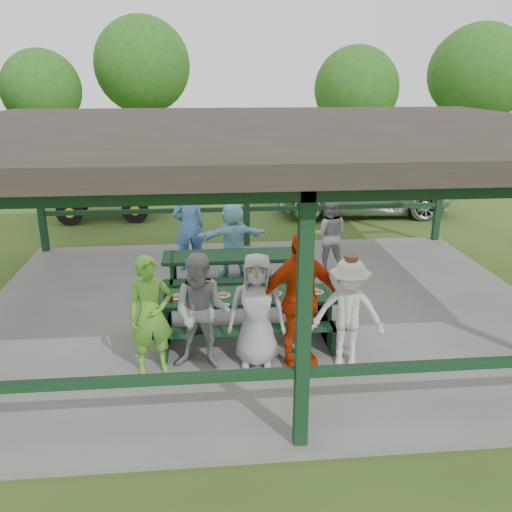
{
  "coord_description": "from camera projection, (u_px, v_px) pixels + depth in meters",
  "views": [
    {
      "loc": [
        -0.99,
        -8.9,
        4.06
      ],
      "look_at": [
        -0.16,
        -0.3,
        1.17
      ],
      "focal_mm": 38.0,
      "sensor_mm": 36.0,
      "label": 1
    }
  ],
  "objects": [
    {
      "name": "spectator_grey",
      "position": [
        329.0,
        235.0,
        11.33
      ],
      "size": [
        0.87,
        0.74,
        1.59
      ],
      "primitive_type": "imported",
      "rotation": [
        0.0,
        0.0,
        2.94
      ],
      "color": "gray",
      "rests_on": "concrete_slab"
    },
    {
      "name": "contestant_grey_mid",
      "position": [
        257.0,
        310.0,
        7.6
      ],
      "size": [
        0.87,
        0.63,
        1.66
      ],
      "primitive_type": "imported",
      "rotation": [
        0.0,
        0.0,
        -0.13
      ],
      "color": "gray",
      "rests_on": "concrete_slab"
    },
    {
      "name": "spectator_blue",
      "position": [
        189.0,
        227.0,
        11.4
      ],
      "size": [
        0.75,
        0.56,
        1.86
      ],
      "primitive_type": "imported",
      "rotation": [
        0.0,
        0.0,
        3.32
      ],
      "color": "#4672B7",
      "rests_on": "concrete_slab"
    },
    {
      "name": "contestant_green",
      "position": [
        151.0,
        315.0,
        7.39
      ],
      "size": [
        0.7,
        0.55,
        1.7
      ],
      "primitive_type": "imported",
      "rotation": [
        0.0,
        0.0,
        0.26
      ],
      "color": "#5CA92D",
      "rests_on": "concrete_slab"
    },
    {
      "name": "tree_left",
      "position": [
        142.0,
        65.0,
        24.13
      ],
      "size": [
        4.24,
        4.24,
        6.62
      ],
      "color": "#322014",
      "rests_on": "ground"
    },
    {
      "name": "contestant_white_fedora",
      "position": [
        348.0,
        312.0,
        7.61
      ],
      "size": [
        1.14,
        0.83,
        1.64
      ],
      "rotation": [
        0.0,
        0.0,
        -0.26
      ],
      "color": "beige",
      "rests_on": "concrete_slab"
    },
    {
      "name": "contestant_grey_left",
      "position": [
        202.0,
        312.0,
        7.5
      ],
      "size": [
        0.94,
        0.8,
        1.69
      ],
      "primitive_type": "imported",
      "rotation": [
        0.0,
        0.0,
        -0.21
      ],
      "color": "gray",
      "rests_on": "concrete_slab"
    },
    {
      "name": "table_setting",
      "position": [
        247.0,
        292.0,
        8.35
      ],
      "size": [
        2.39,
        0.45,
        0.1
      ],
      "color": "white",
      "rests_on": "picnic_table_near"
    },
    {
      "name": "tree_mid",
      "position": [
        356.0,
        89.0,
        21.52
      ],
      "size": [
        3.34,
        3.34,
        5.23
      ],
      "color": "#322014",
      "rests_on": "ground"
    },
    {
      "name": "pickup_truck",
      "position": [
        363.0,
        188.0,
        16.67
      ],
      "size": [
        5.51,
        2.72,
        1.5
      ],
      "primitive_type": "imported",
      "rotation": [
        0.0,
        0.0,
        1.53
      ],
      "color": "silver",
      "rests_on": "ground"
    },
    {
      "name": "tree_far_left",
      "position": [
        41.0,
        90.0,
        22.66
      ],
      "size": [
        3.3,
        3.3,
        5.15
      ],
      "color": "#322014",
      "rests_on": "ground"
    },
    {
      "name": "picnic_table_near",
      "position": [
        247.0,
        311.0,
        8.43
      ],
      "size": [
        2.84,
        1.39,
        0.75
      ],
      "color": "black",
      "rests_on": "concrete_slab"
    },
    {
      "name": "farm_trailer",
      "position": [
        105.0,
        195.0,
        16.09
      ],
      "size": [
        3.89,
        1.85,
        1.36
      ],
      "rotation": [
        0.0,
        0.0,
        0.06
      ],
      "color": "navy",
      "rests_on": "ground"
    },
    {
      "name": "tree_far_right",
      "position": [
        472.0,
        74.0,
        23.95
      ],
      "size": [
        3.91,
        3.91,
        6.11
      ],
      "color": "#322014",
      "rests_on": "ground"
    },
    {
      "name": "pavilion_structure",
      "position": [
        264.0,
        133.0,
        8.78
      ],
      "size": [
        10.6,
        8.6,
        3.24
      ],
      "color": "black",
      "rests_on": "concrete_slab"
    },
    {
      "name": "picnic_table_far",
      "position": [
        236.0,
        268.0,
        10.31
      ],
      "size": [
        2.74,
        1.39,
        0.75
      ],
      "color": "black",
      "rests_on": "concrete_slab"
    },
    {
      "name": "concrete_slab",
      "position": [
        263.0,
        309.0,
        9.76
      ],
      "size": [
        10.0,
        8.0,
        0.1
      ],
      "primitive_type": "cube",
      "color": "slate",
      "rests_on": "ground"
    },
    {
      "name": "spectator_lblue",
      "position": [
        233.0,
        239.0,
        11.07
      ],
      "size": [
        1.52,
        0.7,
        1.58
      ],
      "primitive_type": "imported",
      "rotation": [
        0.0,
        0.0,
        3.3
      ],
      "color": "#93CBE4",
      "rests_on": "concrete_slab"
    },
    {
      "name": "contestant_red",
      "position": [
        299.0,
        300.0,
        7.55
      ],
      "size": [
        1.24,
        0.72,
        1.98
      ],
      "primitive_type": "imported",
      "rotation": [
        0.0,
        0.0,
        0.21
      ],
      "color": "#B52A06",
      "rests_on": "concrete_slab"
    },
    {
      "name": "tree_right",
      "position": [
        479.0,
        74.0,
        21.35
      ],
      "size": [
        3.88,
        3.88,
        6.06
      ],
      "color": "#322014",
      "rests_on": "ground"
    },
    {
      "name": "ground",
      "position": [
        263.0,
        312.0,
        9.78
      ],
      "size": [
        90.0,
        90.0,
        0.0
      ],
      "primitive_type": "plane",
      "color": "#335119",
      "rests_on": "ground"
    }
  ]
}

